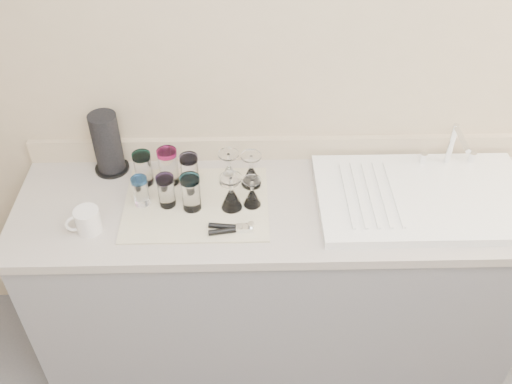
{
  "coord_description": "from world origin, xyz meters",
  "views": [
    {
      "loc": [
        -0.13,
        -0.43,
        2.38
      ],
      "look_at": [
        -0.1,
        1.15,
        1.0
      ],
      "focal_mm": 40.0,
      "sensor_mm": 36.0,
      "label": 1
    }
  ],
  "objects_px": {
    "goblet_front_right": "(252,196)",
    "white_mug": "(87,221)",
    "tumbler_magenta": "(141,191)",
    "goblet_back_left": "(229,173)",
    "tumbler_teal": "(143,168)",
    "can_opener": "(231,228)",
    "tumbler_purple": "(190,171)",
    "goblet_back_right": "(251,174)",
    "goblet_front_left": "(231,197)",
    "sink_unit": "(424,196)",
    "tumbler_blue": "(166,191)",
    "paper_towel_roll": "(107,144)",
    "tumbler_lavender": "(191,192)",
    "tumbler_cyan": "(168,166)"
  },
  "relations": [
    {
      "from": "goblet_front_right",
      "to": "white_mug",
      "type": "distance_m",
      "value": 0.61
    },
    {
      "from": "tumbler_magenta",
      "to": "goblet_back_left",
      "type": "relative_size",
      "value": 0.84
    },
    {
      "from": "tumbler_magenta",
      "to": "tumbler_teal",
      "type": "bearing_deg",
      "value": 92.03
    },
    {
      "from": "goblet_back_left",
      "to": "can_opener",
      "type": "relative_size",
      "value": 0.88
    },
    {
      "from": "tumbler_magenta",
      "to": "white_mug",
      "type": "relative_size",
      "value": 0.88
    },
    {
      "from": "tumbler_purple",
      "to": "white_mug",
      "type": "distance_m",
      "value": 0.43
    },
    {
      "from": "goblet_back_right",
      "to": "goblet_front_right",
      "type": "relative_size",
      "value": 1.18
    },
    {
      "from": "goblet_back_right",
      "to": "goblet_front_left",
      "type": "height_order",
      "value": "goblet_front_left"
    },
    {
      "from": "sink_unit",
      "to": "tumbler_teal",
      "type": "height_order",
      "value": "sink_unit"
    },
    {
      "from": "tumbler_blue",
      "to": "goblet_front_right",
      "type": "xyz_separation_m",
      "value": [
        0.32,
        -0.01,
        -0.03
      ]
    },
    {
      "from": "can_opener",
      "to": "paper_towel_roll",
      "type": "distance_m",
      "value": 0.63
    },
    {
      "from": "sink_unit",
      "to": "paper_towel_roll",
      "type": "height_order",
      "value": "paper_towel_roll"
    },
    {
      "from": "goblet_front_left",
      "to": "can_opener",
      "type": "distance_m",
      "value": 0.13
    },
    {
      "from": "white_mug",
      "to": "sink_unit",
      "type": "bearing_deg",
      "value": 6.14
    },
    {
      "from": "tumbler_purple",
      "to": "goblet_back_left",
      "type": "relative_size",
      "value": 1.0
    },
    {
      "from": "tumbler_teal",
      "to": "goblet_back_left",
      "type": "xyz_separation_m",
      "value": [
        0.34,
        -0.0,
        -0.02
      ]
    },
    {
      "from": "sink_unit",
      "to": "tumbler_blue",
      "type": "relative_size",
      "value": 6.13
    },
    {
      "from": "tumbler_lavender",
      "to": "paper_towel_roll",
      "type": "height_order",
      "value": "paper_towel_roll"
    },
    {
      "from": "tumbler_cyan",
      "to": "white_mug",
      "type": "xyz_separation_m",
      "value": [
        -0.27,
        -0.26,
        -0.04
      ]
    },
    {
      "from": "sink_unit",
      "to": "goblet_front_left",
      "type": "bearing_deg",
      "value": -177.64
    },
    {
      "from": "tumbler_lavender",
      "to": "goblet_front_left",
      "type": "relative_size",
      "value": 1.01
    },
    {
      "from": "tumbler_blue",
      "to": "can_opener",
      "type": "relative_size",
      "value": 0.82
    },
    {
      "from": "sink_unit",
      "to": "tumbler_cyan",
      "type": "distance_m",
      "value": 1.0
    },
    {
      "from": "goblet_front_left",
      "to": "goblet_front_right",
      "type": "bearing_deg",
      "value": 9.58
    },
    {
      "from": "sink_unit",
      "to": "tumbler_lavender",
      "type": "bearing_deg",
      "value": -178.03
    },
    {
      "from": "goblet_front_left",
      "to": "paper_towel_roll",
      "type": "xyz_separation_m",
      "value": [
        -0.5,
        0.25,
        0.07
      ]
    },
    {
      "from": "sink_unit",
      "to": "white_mug",
      "type": "height_order",
      "value": "sink_unit"
    },
    {
      "from": "tumbler_magenta",
      "to": "tumbler_blue",
      "type": "distance_m",
      "value": 0.1
    },
    {
      "from": "tumbler_cyan",
      "to": "paper_towel_roll",
      "type": "bearing_deg",
      "value": 158.54
    },
    {
      "from": "tumbler_magenta",
      "to": "goblet_back_right",
      "type": "xyz_separation_m",
      "value": [
        0.42,
        0.1,
        -0.01
      ]
    },
    {
      "from": "tumbler_cyan",
      "to": "tumbler_purple",
      "type": "bearing_deg",
      "value": -15.43
    },
    {
      "from": "tumbler_lavender",
      "to": "sink_unit",
      "type": "bearing_deg",
      "value": 1.97
    },
    {
      "from": "goblet_front_left",
      "to": "can_opener",
      "type": "relative_size",
      "value": 0.89
    },
    {
      "from": "tumbler_cyan",
      "to": "tumbler_lavender",
      "type": "relative_size",
      "value": 1.05
    },
    {
      "from": "tumbler_purple",
      "to": "tumbler_magenta",
      "type": "height_order",
      "value": "tumbler_purple"
    },
    {
      "from": "goblet_back_right",
      "to": "can_opener",
      "type": "xyz_separation_m",
      "value": [
        -0.08,
        -0.26,
        -0.04
      ]
    },
    {
      "from": "goblet_front_right",
      "to": "tumbler_blue",
      "type": "bearing_deg",
      "value": 178.71
    },
    {
      "from": "goblet_back_right",
      "to": "tumbler_lavender",
      "type": "bearing_deg",
      "value": -149.6
    },
    {
      "from": "tumbler_teal",
      "to": "goblet_front_right",
      "type": "height_order",
      "value": "tumbler_teal"
    },
    {
      "from": "tumbler_cyan",
      "to": "white_mug",
      "type": "bearing_deg",
      "value": -136.6
    },
    {
      "from": "tumbler_purple",
      "to": "tumbler_magenta",
      "type": "bearing_deg",
      "value": -150.7
    },
    {
      "from": "goblet_back_left",
      "to": "goblet_back_right",
      "type": "relative_size",
      "value": 1.0
    },
    {
      "from": "tumbler_cyan",
      "to": "tumbler_blue",
      "type": "xyz_separation_m",
      "value": [
        0.0,
        -0.13,
        -0.01
      ]
    },
    {
      "from": "goblet_front_left",
      "to": "tumbler_teal",
      "type": "bearing_deg",
      "value": 156.52
    },
    {
      "from": "tumbler_teal",
      "to": "tumbler_cyan",
      "type": "distance_m",
      "value": 0.1
    },
    {
      "from": "tumbler_blue",
      "to": "paper_towel_roll",
      "type": "xyz_separation_m",
      "value": [
        -0.25,
        0.23,
        0.05
      ]
    },
    {
      "from": "tumbler_magenta",
      "to": "paper_towel_roll",
      "type": "bearing_deg",
      "value": 124.81
    },
    {
      "from": "tumbler_cyan",
      "to": "tumbler_magenta",
      "type": "bearing_deg",
      "value": -127.29
    },
    {
      "from": "tumbler_blue",
      "to": "tumbler_lavender",
      "type": "xyz_separation_m",
      "value": [
        0.09,
        -0.02,
        0.01
      ]
    },
    {
      "from": "goblet_front_left",
      "to": "goblet_front_right",
      "type": "distance_m",
      "value": 0.08
    }
  ]
}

